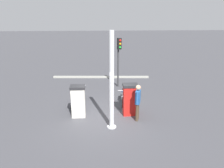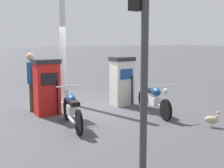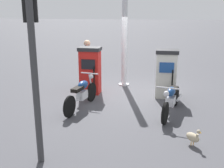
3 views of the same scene
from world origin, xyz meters
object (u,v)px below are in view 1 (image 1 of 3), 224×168
Objects in this scene: roadside_traffic_light at (119,54)px; motorcycle_near_pump at (124,95)px; fuel_pump_near at (130,99)px; attendant_person at (138,100)px; fuel_pump_far at (78,101)px; wandering_duck at (74,90)px; motorcycle_far_pump at (78,97)px; canopy_support_pole at (112,84)px.

motorcycle_near_pump is at bearing 179.76° from roadside_traffic_light.
fuel_pump_near is at bearing -178.64° from roadside_traffic_light.
motorcycle_near_pump is 2.19m from attendant_person.
roadside_traffic_light is (4.30, -2.39, 1.48)m from fuel_pump_far.
wandering_duck is 0.13× the size of roadside_traffic_light.
fuel_pump_far reaches higher than motorcycle_far_pump.
fuel_pump_far is 2.29m from canopy_support_pole.
motorcycle_far_pump is (1.50, 0.13, -0.35)m from fuel_pump_far.
motorcycle_far_pump is 1.18× the size of attendant_person.
fuel_pump_near is at bearing 22.10° from attendant_person.
wandering_duck is at bearing 58.58° from motorcycle_near_pump.
roadside_traffic_light is at bearing -0.24° from motorcycle_near_pump.
motorcycle_far_pump is at bearing 31.13° from canopy_support_pole.
motorcycle_far_pump is at bearing 138.01° from roadside_traffic_light.
fuel_pump_far reaches higher than wandering_duck.
fuel_pump_near reaches higher than fuel_pump_far.
attendant_person is at bearing -139.71° from wandering_duck.
canopy_support_pole is (-2.68, 0.87, 1.54)m from motorcycle_near_pump.
motorcycle_near_pump is 1.14× the size of attendant_person.
roadside_traffic_light is at bearing -41.99° from motorcycle_far_pump.
attendant_person is at bearing -170.02° from motorcycle_near_pump.
fuel_pump_near is 3.80× the size of wandering_duck.
fuel_pump_far is at bearing -170.61° from wandering_duck.
wandering_duck is at bearing 24.62° from canopy_support_pole.
motorcycle_near_pump is 4.73× the size of wandering_duck.
motorcycle_near_pump reaches higher than wandering_duck.
motorcycle_near_pump is 0.96× the size of motorcycle_far_pump.
motorcycle_near_pump is at bearing -121.42° from wandering_duck.
motorcycle_far_pump is 4.92× the size of wandering_duck.
fuel_pump_near is at bearing -136.99° from wandering_duck.
fuel_pump_far is 0.76× the size of motorcycle_far_pump.
attendant_person is (-0.63, -0.25, 0.20)m from fuel_pump_near.
motorcycle_near_pump is (1.47, 0.11, -0.34)m from fuel_pump_near.
roadside_traffic_light is at bearing 4.14° from attendant_person.
motorcycle_near_pump is 3.36m from roadside_traffic_light.
roadside_traffic_light reaches higher than motorcycle_near_pump.
fuel_pump_near is 0.38× the size of canopy_support_pole.
canopy_support_pole is (-5.52, 0.88, -0.27)m from roadside_traffic_light.
fuel_pump_near is 4.48m from wandering_duck.
attendant_person is 4.17× the size of wandering_duck.
motorcycle_far_pump is 0.62× the size of roadside_traffic_light.
canopy_support_pole is at bearing 162.05° from motorcycle_near_pump.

